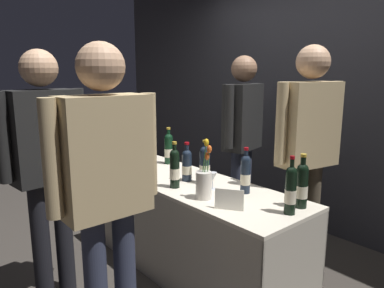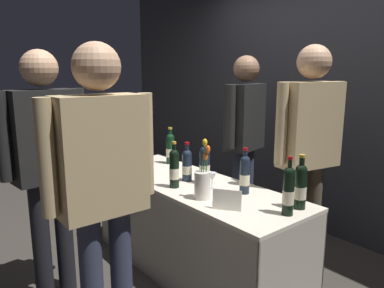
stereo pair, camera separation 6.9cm
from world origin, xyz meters
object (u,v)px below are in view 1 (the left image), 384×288
(vendor_presenter, at_px, (242,130))
(taster_foreground_right, at_px, (46,155))
(featured_wine_bottle, at_px, (245,173))
(wine_glass_near_vendor, at_px, (213,178))
(display_bottle_0, at_px, (145,148))
(tasting_table, at_px, (192,211))
(flower_vase, at_px, (204,182))

(vendor_presenter, distance_m, taster_foreground_right, 1.77)
(featured_wine_bottle, xyz_separation_m, wine_glass_near_vendor, (-0.20, -0.12, -0.05))
(featured_wine_bottle, height_order, wine_glass_near_vendor, featured_wine_bottle)
(wine_glass_near_vendor, distance_m, vendor_presenter, 0.94)
(display_bottle_0, bearing_deg, tasting_table, -3.17)
(featured_wine_bottle, distance_m, vendor_presenter, 0.95)
(taster_foreground_right, bearing_deg, tasting_table, -27.44)
(featured_wine_bottle, bearing_deg, tasting_table, -163.54)
(featured_wine_bottle, bearing_deg, wine_glass_near_vendor, -149.70)
(vendor_presenter, bearing_deg, display_bottle_0, -45.53)
(display_bottle_0, xyz_separation_m, flower_vase, (1.02, -0.21, -0.04))
(tasting_table, relative_size, featured_wine_bottle, 5.85)
(tasting_table, height_order, wine_glass_near_vendor, wine_glass_near_vendor)
(wine_glass_near_vendor, bearing_deg, featured_wine_bottle, 30.30)
(tasting_table, distance_m, flower_vase, 0.50)
(display_bottle_0, bearing_deg, featured_wine_bottle, 4.42)
(wine_glass_near_vendor, distance_m, taster_foreground_right, 1.15)
(display_bottle_0, relative_size, taster_foreground_right, 0.20)
(featured_wine_bottle, distance_m, flower_vase, 0.31)
(display_bottle_0, xyz_separation_m, vendor_presenter, (0.48, 0.77, 0.15))
(tasting_table, height_order, vendor_presenter, vendor_presenter)
(tasting_table, xyz_separation_m, vendor_presenter, (-0.22, 0.81, 0.53))
(tasting_table, distance_m, vendor_presenter, 0.99)
(flower_vase, height_order, taster_foreground_right, taster_foreground_right)
(wine_glass_near_vendor, relative_size, vendor_presenter, 0.07)
(tasting_table, bearing_deg, wine_glass_near_vendor, 1.73)
(wine_glass_near_vendor, distance_m, flower_vase, 0.21)
(featured_wine_bottle, bearing_deg, vendor_presenter, 133.25)
(display_bottle_0, distance_m, wine_glass_near_vendor, 0.92)
(vendor_presenter, xyz_separation_m, taster_foreground_right, (-0.16, -1.76, -0.00))
(display_bottle_0, bearing_deg, vendor_presenter, 58.10)
(featured_wine_bottle, height_order, taster_foreground_right, taster_foreground_right)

